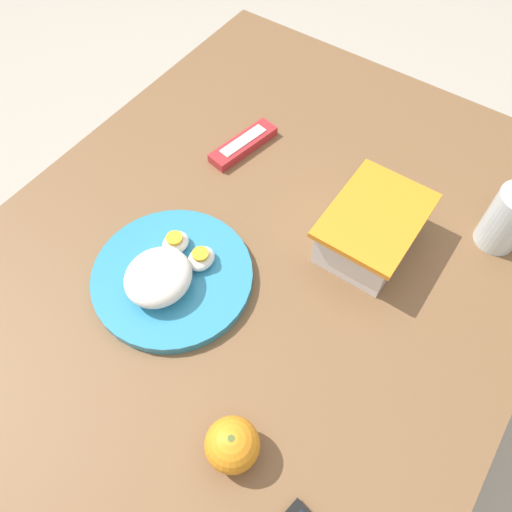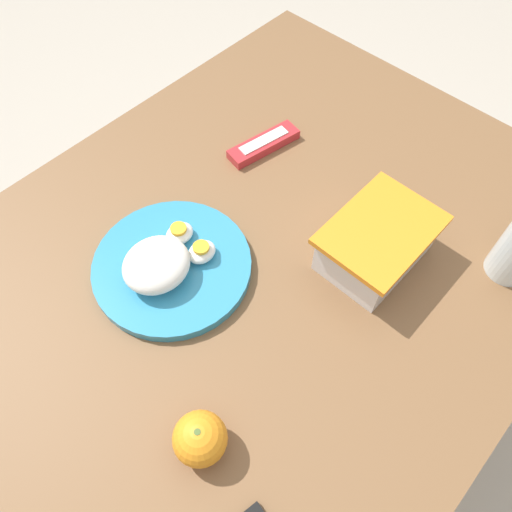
% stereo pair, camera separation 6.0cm
% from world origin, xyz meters
% --- Properties ---
extents(ground_plane, '(10.00, 10.00, 0.00)m').
position_xyz_m(ground_plane, '(0.00, 0.00, 0.00)').
color(ground_plane, '#B2A899').
extents(table, '(1.17, 0.85, 0.76)m').
position_xyz_m(table, '(0.00, 0.00, 0.65)').
color(table, brown).
rests_on(table, ground_plane).
extents(food_container, '(0.18, 0.13, 0.08)m').
position_xyz_m(food_container, '(-0.16, 0.13, 0.79)').
color(food_container, white).
rests_on(food_container, table).
extents(orange_fruit, '(0.07, 0.07, 0.07)m').
position_xyz_m(orange_fruit, '(0.23, 0.14, 0.79)').
color(orange_fruit, orange).
rests_on(orange_fruit, table).
extents(rice_plate, '(0.25, 0.25, 0.07)m').
position_xyz_m(rice_plate, '(0.08, -0.08, 0.78)').
color(rice_plate, teal).
rests_on(rice_plate, table).
extents(candy_bar, '(0.15, 0.07, 0.02)m').
position_xyz_m(candy_bar, '(-0.22, -0.16, 0.77)').
color(candy_bar, '#B7282D').
rests_on(candy_bar, table).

